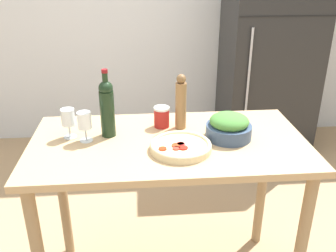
# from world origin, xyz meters

# --- Properties ---
(wall_back) EXTENTS (6.40, 0.08, 2.60)m
(wall_back) POSITION_xyz_m (-0.00, 2.02, 1.30)
(wall_back) COLOR silver
(wall_back) RESTS_ON ground_plane
(refrigerator) EXTENTS (0.79, 0.67, 1.77)m
(refrigerator) POSITION_xyz_m (1.05, 1.64, 0.89)
(refrigerator) COLOR black
(refrigerator) RESTS_ON ground_plane
(prep_counter) EXTENTS (1.32, 0.69, 0.90)m
(prep_counter) POSITION_xyz_m (0.00, 0.00, 0.76)
(prep_counter) COLOR tan
(prep_counter) RESTS_ON ground_plane
(wine_bottle) EXTENTS (0.07, 0.07, 0.33)m
(wine_bottle) POSITION_xyz_m (-0.29, 0.08, 1.04)
(wine_bottle) COLOR black
(wine_bottle) RESTS_ON prep_counter
(wine_glass_near) EXTENTS (0.06, 0.06, 0.15)m
(wine_glass_near) POSITION_xyz_m (-0.39, 0.03, 0.99)
(wine_glass_near) COLOR silver
(wine_glass_near) RESTS_ON prep_counter
(wine_glass_far) EXTENTS (0.06, 0.06, 0.15)m
(wine_glass_far) POSITION_xyz_m (-0.47, 0.08, 1.00)
(wine_glass_far) COLOR silver
(wine_glass_far) RESTS_ON prep_counter
(pepper_mill) EXTENTS (0.06, 0.06, 0.28)m
(pepper_mill) POSITION_xyz_m (0.07, 0.14, 1.03)
(pepper_mill) COLOR olive
(pepper_mill) RESTS_ON prep_counter
(salad_bowl) EXTENTS (0.22, 0.22, 0.13)m
(salad_bowl) POSITION_xyz_m (0.29, 0.01, 0.95)
(salad_bowl) COLOR #384C6B
(salad_bowl) RESTS_ON prep_counter
(homemade_pizza) EXTENTS (0.28, 0.28, 0.04)m
(homemade_pizza) POSITION_xyz_m (0.05, -0.10, 0.91)
(homemade_pizza) COLOR beige
(homemade_pizza) RESTS_ON prep_counter
(salt_canister) EXTENTS (0.08, 0.08, 0.11)m
(salt_canister) POSITION_xyz_m (-0.02, 0.16, 0.95)
(salt_canister) COLOR #B2231E
(salt_canister) RESTS_ON prep_counter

